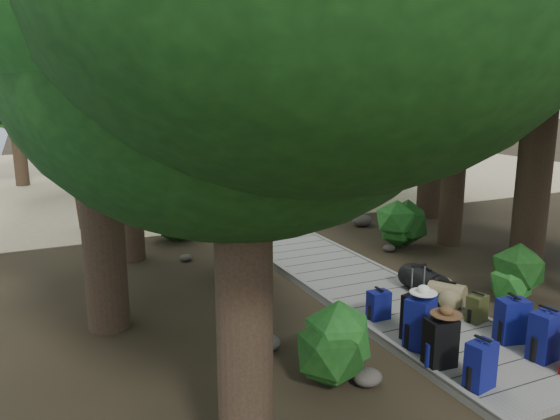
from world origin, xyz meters
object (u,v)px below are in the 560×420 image
backpack_left_d (379,303)px  duffel_right_khaki (447,294)px  backpack_left_b (440,340)px  backpack_right_c (512,318)px  kayak (123,195)px  duffel_right_black (424,281)px  sun_lounger (278,185)px  backpack_right_b (546,333)px  backpack_right_d (477,307)px  lone_suitcase_on_sand (226,196)px  suitcase_on_boardwalk (416,316)px  backpack_left_c (420,319)px  backpack_left_a (481,363)px

backpack_left_d → duffel_right_khaki: (1.40, -0.01, -0.06)m
backpack_left_b → backpack_left_d: (0.16, 1.64, -0.11)m
backpack_right_c → kayak: 14.22m
duffel_right_black → sun_lounger: size_ratio=0.36×
duffel_right_black → sun_lounger: (1.91, 10.52, -0.00)m
backpack_right_b → backpack_right_d: backpack_right_b is taller
backpack_right_d → duffel_right_black: bearing=74.4°
duffel_right_khaki → lone_suitcase_on_sand: (-0.45, 10.12, -0.01)m
sun_lounger → backpack_left_b: bearing=-121.9°
kayak → suitcase_on_boardwalk: bearing=-66.0°
backpack_right_c → lone_suitcase_on_sand: bearing=106.1°
duffel_right_black → backpack_left_b: bearing=-121.4°
sun_lounger → backpack_left_c: bearing=-122.1°
backpack_left_b → backpack_right_d: size_ratio=1.53×
suitcase_on_boardwalk → kayak: suitcase_on_boardwalk is taller
backpack_right_c → backpack_right_d: (0.07, 0.75, -0.12)m
backpack_left_a → backpack_left_b: (-0.07, 0.65, 0.03)m
backpack_left_d → suitcase_on_boardwalk: suitcase_on_boardwalk is taller
suitcase_on_boardwalk → backpack_left_a: bearing=-109.5°
backpack_left_b → sun_lounger: size_ratio=0.36×
backpack_left_c → backpack_right_d: size_ratio=1.72×
backpack_left_c → backpack_left_d: bearing=60.4°
backpack_right_d → duffel_right_black: size_ratio=0.64×
backpack_left_b → sun_lounger: (3.46, 12.75, -0.13)m
backpack_right_d → duffel_right_khaki: (0.04, 0.75, -0.04)m
backpack_left_c → kayak: (-2.03, 13.38, -0.34)m
backpack_right_b → suitcase_on_boardwalk: bearing=125.4°
backpack_left_c → suitcase_on_boardwalk: (0.13, 0.25, -0.07)m
lone_suitcase_on_sand → backpack_left_d: bearing=-111.5°
duffel_right_black → suitcase_on_boardwalk: (-1.31, -1.41, 0.11)m
duffel_right_black → backpack_right_b: bearing=-89.1°
backpack_left_d → duffel_right_black: backpack_left_d is taller
backpack_left_d → backpack_right_d: bearing=-28.2°
backpack_right_d → lone_suitcase_on_sand: size_ratio=0.83×
backpack_left_c → duffel_right_black: 2.20m
backpack_left_d → backpack_right_c: (1.29, -1.50, 0.10)m
backpack_left_b → backpack_left_d: size_ratio=1.44×
backpack_left_d → sun_lounger: 11.59m
backpack_left_c → duffel_right_khaki: backpack_left_c is taller
duffel_right_black → kayak: size_ratio=0.21×
backpack_right_c → duffel_right_black: 2.10m
backpack_left_a → backpack_left_d: (0.08, 2.28, -0.08)m
suitcase_on_boardwalk → kayak: bearing=86.7°
backpack_left_a → suitcase_on_boardwalk: (0.18, 1.47, 0.01)m
backpack_right_d → duffel_right_black: backpack_right_d is taller
lone_suitcase_on_sand → backpack_right_b: bearing=-104.7°
backpack_right_c → sun_lounger: bearing=95.3°
duffel_right_black → kayak: (-3.47, 11.72, -0.16)m
backpack_left_d → duffel_right_black: bearing=23.7°
backpack_right_b → lone_suitcase_on_sand: bearing=84.2°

